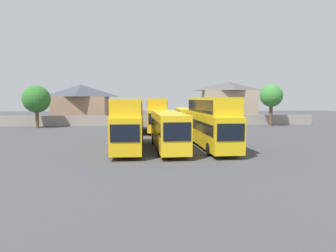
{
  "coord_description": "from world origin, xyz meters",
  "views": [
    {
      "loc": [
        -2.1,
        -27.82,
        4.77
      ],
      "look_at": [
        0.0,
        3.0,
        1.94
      ],
      "focal_mm": 31.95,
      "sensor_mm": 36.0,
      "label": 1
    }
  ],
  "objects_px": {
    "bus_2": "(168,128)",
    "tree_left_of_lot": "(271,96)",
    "bus_1": "(129,121)",
    "house_terrace_centre": "(228,101)",
    "bus_3": "(212,120)",
    "bus_6": "(186,118)",
    "bus_4": "(134,118)",
    "bus_5": "(156,113)",
    "house_terrace_left": "(81,103)",
    "tree_behind_wall": "(36,99)"
  },
  "relations": [
    {
      "from": "house_terrace_left",
      "to": "tree_left_of_lot",
      "type": "height_order",
      "value": "house_terrace_left"
    },
    {
      "from": "bus_1",
      "to": "tree_behind_wall",
      "type": "bearing_deg",
      "value": -144.49
    },
    {
      "from": "bus_4",
      "to": "bus_2",
      "type": "bearing_deg",
      "value": 14.36
    },
    {
      "from": "bus_3",
      "to": "house_terrace_left",
      "type": "height_order",
      "value": "house_terrace_left"
    },
    {
      "from": "bus_1",
      "to": "house_terrace_left",
      "type": "xyz_separation_m",
      "value": [
        -11.33,
        32.38,
        1.18
      ]
    },
    {
      "from": "house_terrace_left",
      "to": "tree_left_of_lot",
      "type": "distance_m",
      "value": 35.92
    },
    {
      "from": "bus_2",
      "to": "bus_4",
      "type": "distance_m",
      "value": 15.73
    },
    {
      "from": "bus_2",
      "to": "bus_3",
      "type": "relative_size",
      "value": 1.02
    },
    {
      "from": "house_terrace_left",
      "to": "bus_2",
      "type": "bearing_deg",
      "value": -65.09
    },
    {
      "from": "house_terrace_left",
      "to": "bus_4",
      "type": "bearing_deg",
      "value": -56.94
    },
    {
      "from": "bus_2",
      "to": "tree_left_of_lot",
      "type": "height_order",
      "value": "tree_left_of_lot"
    },
    {
      "from": "bus_3",
      "to": "tree_behind_wall",
      "type": "distance_m",
      "value": 32.72
    },
    {
      "from": "bus_6",
      "to": "tree_left_of_lot",
      "type": "height_order",
      "value": "tree_left_of_lot"
    },
    {
      "from": "bus_3",
      "to": "house_terrace_left",
      "type": "distance_m",
      "value": 37.44
    },
    {
      "from": "bus_5",
      "to": "house_terrace_centre",
      "type": "xyz_separation_m",
      "value": [
        15.58,
        18.68,
        1.51
      ]
    },
    {
      "from": "bus_2",
      "to": "bus_5",
      "type": "xyz_separation_m",
      "value": [
        -0.62,
        15.24,
        0.72
      ]
    },
    {
      "from": "bus_1",
      "to": "bus_6",
      "type": "xyz_separation_m",
      "value": [
        7.36,
        15.49,
        -0.76
      ]
    },
    {
      "from": "bus_5",
      "to": "tree_left_of_lot",
      "type": "distance_m",
      "value": 21.98
    },
    {
      "from": "house_terrace_left",
      "to": "house_terrace_centre",
      "type": "distance_m",
      "value": 30.0
    },
    {
      "from": "bus_3",
      "to": "house_terrace_centre",
      "type": "relative_size",
      "value": 1.04
    },
    {
      "from": "bus_1",
      "to": "bus_2",
      "type": "distance_m",
      "value": 3.73
    },
    {
      "from": "bus_1",
      "to": "tree_left_of_lot",
      "type": "relative_size",
      "value": 1.48
    },
    {
      "from": "bus_4",
      "to": "bus_6",
      "type": "distance_m",
      "value": 7.59
    },
    {
      "from": "house_terrace_centre",
      "to": "tree_behind_wall",
      "type": "relative_size",
      "value": 1.59
    },
    {
      "from": "bus_4",
      "to": "bus_6",
      "type": "xyz_separation_m",
      "value": [
        7.58,
        0.18,
        -0.1
      ]
    },
    {
      "from": "bus_1",
      "to": "bus_2",
      "type": "relative_size",
      "value": 0.92
    },
    {
      "from": "bus_6",
      "to": "bus_2",
      "type": "bearing_deg",
      "value": -11.56
    },
    {
      "from": "bus_3",
      "to": "house_terrace_left",
      "type": "relative_size",
      "value": 1.07
    },
    {
      "from": "bus_2",
      "to": "bus_5",
      "type": "height_order",
      "value": "bus_5"
    },
    {
      "from": "bus_1",
      "to": "bus_4",
      "type": "distance_m",
      "value": 15.32
    },
    {
      "from": "bus_6",
      "to": "tree_left_of_lot",
      "type": "xyz_separation_m",
      "value": [
        16.02,
        7.78,
        3.3
      ]
    },
    {
      "from": "bus_5",
      "to": "bus_6",
      "type": "bearing_deg",
      "value": 92.92
    },
    {
      "from": "bus_3",
      "to": "bus_1",
      "type": "bearing_deg",
      "value": -90.83
    },
    {
      "from": "bus_6",
      "to": "house_terrace_left",
      "type": "bearing_deg",
      "value": -130.19
    },
    {
      "from": "bus_2",
      "to": "tree_behind_wall",
      "type": "relative_size",
      "value": 1.68
    },
    {
      "from": "bus_4",
      "to": "house_terrace_centre",
      "type": "distance_m",
      "value": 26.63
    },
    {
      "from": "bus_2",
      "to": "bus_6",
      "type": "bearing_deg",
      "value": 163.55
    },
    {
      "from": "bus_2",
      "to": "house_terrace_centre",
      "type": "relative_size",
      "value": 1.06
    },
    {
      "from": "bus_1",
      "to": "house_terrace_centre",
      "type": "xyz_separation_m",
      "value": [
        18.62,
        33.99,
        1.55
      ]
    },
    {
      "from": "tree_left_of_lot",
      "to": "bus_5",
      "type": "bearing_deg",
      "value": -158.63
    },
    {
      "from": "bus_1",
      "to": "house_terrace_left",
      "type": "bearing_deg",
      "value": -161.36
    },
    {
      "from": "bus_1",
      "to": "bus_3",
      "type": "xyz_separation_m",
      "value": [
        7.85,
        0.25,
        0.08
      ]
    },
    {
      "from": "bus_1",
      "to": "bus_4",
      "type": "bearing_deg",
      "value": -179.82
    },
    {
      "from": "bus_3",
      "to": "bus_4",
      "type": "distance_m",
      "value": 17.1
    },
    {
      "from": "tree_left_of_lot",
      "to": "house_terrace_centre",
      "type": "bearing_deg",
      "value": 113.91
    },
    {
      "from": "bus_3",
      "to": "bus_4",
      "type": "bearing_deg",
      "value": -154.45
    },
    {
      "from": "bus_4",
      "to": "house_terrace_left",
      "type": "relative_size",
      "value": 1.0
    },
    {
      "from": "bus_2",
      "to": "bus_5",
      "type": "relative_size",
      "value": 1.1
    },
    {
      "from": "tree_left_of_lot",
      "to": "bus_6",
      "type": "bearing_deg",
      "value": -154.11
    },
    {
      "from": "bus_2",
      "to": "bus_6",
      "type": "xyz_separation_m",
      "value": [
        3.69,
        15.42,
        -0.08
      ]
    }
  ]
}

